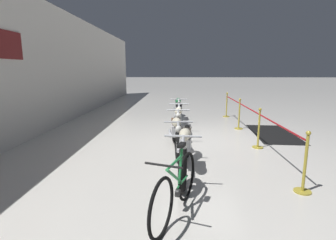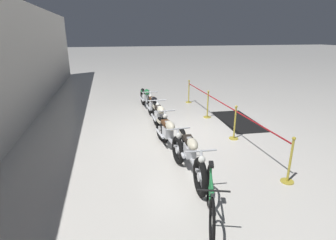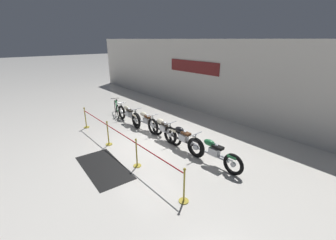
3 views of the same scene
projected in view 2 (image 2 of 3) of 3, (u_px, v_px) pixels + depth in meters
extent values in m
plane|color=silver|center=(181.00, 131.00, 8.66)|extent=(120.00, 120.00, 0.00)
torus|color=black|center=(200.00, 177.00, 5.13)|extent=(0.78, 0.17, 0.77)
torus|color=black|center=(182.00, 143.00, 6.71)|extent=(0.78, 0.17, 0.77)
cylinder|color=silver|center=(200.00, 177.00, 5.13)|extent=(0.19, 0.09, 0.18)
cylinder|color=silver|center=(182.00, 143.00, 6.71)|extent=(0.19, 0.09, 0.18)
cylinder|color=silver|center=(202.00, 166.00, 4.96)|extent=(0.31, 0.08, 0.59)
cube|color=silver|center=(190.00, 150.00, 5.92)|extent=(0.37, 0.25, 0.26)
cylinder|color=silver|center=(190.00, 143.00, 5.82)|extent=(0.19, 0.12, 0.24)
cylinder|color=silver|center=(189.00, 142.00, 5.89)|extent=(0.19, 0.12, 0.24)
cylinder|color=silver|center=(181.00, 151.00, 6.22)|extent=(0.70, 0.12, 0.07)
cube|color=#ADAFB5|center=(190.00, 157.00, 5.91)|extent=(1.35, 0.16, 0.06)
ellipsoid|color=beige|center=(192.00, 144.00, 5.62)|extent=(0.47, 0.25, 0.22)
cube|color=black|center=(189.00, 139.00, 5.97)|extent=(0.41, 0.23, 0.09)
cube|color=beige|center=(183.00, 134.00, 6.58)|extent=(0.33, 0.18, 0.08)
cylinder|color=silver|center=(201.00, 151.00, 4.98)|extent=(0.08, 0.62, 0.04)
sphere|color=silver|center=(202.00, 159.00, 4.94)|extent=(0.14, 0.14, 0.14)
torus|color=black|center=(178.00, 150.00, 6.40)|extent=(0.70, 0.16, 0.70)
torus|color=black|center=(160.00, 128.00, 7.87)|extent=(0.70, 0.16, 0.70)
cylinder|color=silver|center=(178.00, 150.00, 6.40)|extent=(0.17, 0.09, 0.16)
cylinder|color=silver|center=(160.00, 128.00, 7.87)|extent=(0.17, 0.09, 0.16)
cylinder|color=silver|center=(179.00, 141.00, 6.23)|extent=(0.31, 0.08, 0.59)
cube|color=silver|center=(168.00, 132.00, 7.13)|extent=(0.37, 0.24, 0.26)
cylinder|color=silver|center=(168.00, 126.00, 7.03)|extent=(0.19, 0.12, 0.24)
cylinder|color=silver|center=(167.00, 125.00, 7.10)|extent=(0.19, 0.12, 0.24)
cylinder|color=silver|center=(160.00, 134.00, 7.41)|extent=(0.70, 0.12, 0.07)
cube|color=#ADAFB5|center=(168.00, 137.00, 7.13)|extent=(1.30, 0.15, 0.06)
ellipsoid|color=beige|center=(170.00, 126.00, 6.84)|extent=(0.47, 0.25, 0.22)
cube|color=#4C2D19|center=(166.00, 123.00, 7.18)|extent=(0.41, 0.23, 0.09)
cube|color=beige|center=(161.00, 121.00, 7.74)|extent=(0.33, 0.18, 0.08)
cylinder|color=silver|center=(178.00, 129.00, 6.25)|extent=(0.08, 0.62, 0.04)
sphere|color=silver|center=(179.00, 135.00, 6.22)|extent=(0.14, 0.14, 0.14)
torus|color=black|center=(165.00, 129.00, 7.71)|extent=(0.78, 0.11, 0.77)
torus|color=black|center=(156.00, 114.00, 9.14)|extent=(0.78, 0.11, 0.77)
cylinder|color=silver|center=(165.00, 129.00, 7.71)|extent=(0.19, 0.08, 0.19)
cylinder|color=silver|center=(156.00, 114.00, 9.14)|extent=(0.19, 0.08, 0.19)
cylinder|color=silver|center=(166.00, 121.00, 7.54)|extent=(0.30, 0.06, 0.59)
cube|color=silver|center=(159.00, 116.00, 8.42)|extent=(0.36, 0.22, 0.26)
cylinder|color=silver|center=(160.00, 110.00, 8.32)|extent=(0.18, 0.11, 0.24)
cylinder|color=silver|center=(159.00, 109.00, 8.39)|extent=(0.18, 0.11, 0.24)
cylinder|color=silver|center=(154.00, 117.00, 8.71)|extent=(0.70, 0.07, 0.07)
cube|color=black|center=(160.00, 120.00, 8.42)|extent=(1.23, 0.07, 0.06)
ellipsoid|color=beige|center=(161.00, 110.00, 8.12)|extent=(0.46, 0.22, 0.22)
cube|color=black|center=(159.00, 108.00, 8.47)|extent=(0.40, 0.20, 0.09)
cube|color=beige|center=(156.00, 107.00, 9.00)|extent=(0.32, 0.16, 0.08)
cylinder|color=silver|center=(165.00, 111.00, 7.55)|extent=(0.04, 0.62, 0.04)
sphere|color=silver|center=(165.00, 116.00, 7.52)|extent=(0.14, 0.14, 0.14)
torus|color=black|center=(158.00, 116.00, 8.88)|extent=(0.78, 0.12, 0.78)
torus|color=black|center=(150.00, 105.00, 10.28)|extent=(0.78, 0.12, 0.78)
cylinder|color=silver|center=(158.00, 116.00, 8.88)|extent=(0.18, 0.08, 0.18)
cylinder|color=silver|center=(150.00, 105.00, 10.28)|extent=(0.18, 0.08, 0.18)
cylinder|color=silver|center=(158.00, 109.00, 8.71)|extent=(0.30, 0.06, 0.59)
cube|color=silver|center=(153.00, 106.00, 9.58)|extent=(0.36, 0.22, 0.26)
cylinder|color=silver|center=(153.00, 101.00, 9.48)|extent=(0.18, 0.11, 0.24)
cylinder|color=silver|center=(153.00, 100.00, 9.55)|extent=(0.18, 0.11, 0.24)
cylinder|color=silver|center=(148.00, 107.00, 9.87)|extent=(0.70, 0.07, 0.07)
cube|color=black|center=(154.00, 110.00, 9.58)|extent=(1.21, 0.06, 0.06)
ellipsoid|color=black|center=(154.00, 100.00, 9.28)|extent=(0.46, 0.22, 0.22)
cube|color=#4C2D19|center=(153.00, 99.00, 9.63)|extent=(0.40, 0.20, 0.09)
cube|color=black|center=(150.00, 98.00, 10.15)|extent=(0.32, 0.16, 0.08)
cylinder|color=silver|center=(157.00, 100.00, 8.73)|extent=(0.04, 0.62, 0.04)
sphere|color=silver|center=(158.00, 105.00, 8.70)|extent=(0.14, 0.14, 0.14)
torus|color=black|center=(150.00, 106.00, 10.22)|extent=(0.75, 0.15, 0.75)
torus|color=black|center=(143.00, 97.00, 11.72)|extent=(0.75, 0.15, 0.75)
cylinder|color=silver|center=(150.00, 106.00, 10.22)|extent=(0.18, 0.09, 0.17)
cylinder|color=silver|center=(143.00, 97.00, 11.72)|extent=(0.18, 0.09, 0.17)
cylinder|color=silver|center=(151.00, 99.00, 10.05)|extent=(0.31, 0.07, 0.59)
cube|color=silver|center=(146.00, 97.00, 10.97)|extent=(0.37, 0.23, 0.26)
cylinder|color=silver|center=(146.00, 93.00, 10.87)|extent=(0.18, 0.12, 0.24)
cylinder|color=silver|center=(146.00, 92.00, 10.94)|extent=(0.18, 0.12, 0.24)
cylinder|color=silver|center=(142.00, 99.00, 11.25)|extent=(0.70, 0.10, 0.07)
cube|color=#ADAFB5|center=(146.00, 101.00, 10.96)|extent=(1.31, 0.11, 0.06)
ellipsoid|color=#1E6B38|center=(147.00, 92.00, 10.67)|extent=(0.47, 0.24, 0.22)
cube|color=black|center=(145.00, 91.00, 11.02)|extent=(0.41, 0.22, 0.09)
cube|color=#1E6B38|center=(143.00, 91.00, 11.59)|extent=(0.33, 0.17, 0.08)
cylinder|color=silver|center=(150.00, 92.00, 10.06)|extent=(0.06, 0.62, 0.04)
sphere|color=silver|center=(151.00, 96.00, 10.04)|extent=(0.14, 0.14, 0.14)
torus|color=black|center=(212.00, 223.00, 3.89)|extent=(0.73, 0.29, 0.76)
torus|color=black|center=(209.00, 186.00, 4.85)|extent=(0.73, 0.29, 0.76)
cylinder|color=#238442|center=(211.00, 193.00, 4.25)|extent=(0.58, 0.23, 0.43)
cylinder|color=#238442|center=(212.00, 180.00, 4.24)|extent=(0.53, 0.21, 0.04)
cylinder|color=#238442|center=(211.00, 180.00, 4.47)|extent=(0.15, 0.08, 0.55)
cube|color=black|center=(211.00, 164.00, 4.42)|extent=(0.20, 0.13, 0.05)
cylinder|color=#238442|center=(209.00, 192.00, 4.66)|extent=(0.44, 0.18, 0.03)
cylinder|color=black|center=(214.00, 191.00, 3.78)|extent=(0.18, 0.46, 0.03)
cylinder|color=black|center=(210.00, 203.00, 4.47)|extent=(0.13, 0.09, 0.12)
cylinder|color=gold|center=(287.00, 181.00, 5.68)|extent=(0.28, 0.28, 0.03)
cylinder|color=gold|center=(290.00, 161.00, 5.52)|extent=(0.05, 0.05, 0.95)
sphere|color=gold|center=(294.00, 139.00, 5.36)|extent=(0.08, 0.08, 0.08)
cylinder|color=maroon|center=(259.00, 125.00, 6.57)|extent=(2.42, 0.04, 0.04)
cylinder|color=maroon|center=(220.00, 102.00, 8.75)|extent=(2.12, 0.04, 0.04)
cylinder|color=maroon|center=(198.00, 89.00, 10.87)|extent=(2.27, 0.04, 0.04)
cylinder|color=gold|center=(234.00, 138.00, 8.01)|extent=(0.28, 0.28, 0.03)
cylinder|color=gold|center=(235.00, 123.00, 7.85)|extent=(0.05, 0.05, 0.95)
sphere|color=gold|center=(236.00, 107.00, 7.69)|extent=(0.08, 0.08, 0.08)
cylinder|color=gold|center=(207.00, 117.00, 10.05)|extent=(0.28, 0.28, 0.03)
cylinder|color=gold|center=(208.00, 105.00, 9.90)|extent=(0.05, 0.05, 0.95)
sphere|color=gold|center=(208.00, 91.00, 9.73)|extent=(0.08, 0.08, 0.08)
cylinder|color=gold|center=(189.00, 102.00, 12.23)|extent=(0.28, 0.28, 0.03)
cylinder|color=gold|center=(189.00, 92.00, 12.08)|extent=(0.05, 0.05, 0.95)
sphere|color=gold|center=(189.00, 81.00, 11.92)|extent=(0.08, 0.08, 0.08)
cube|color=black|center=(238.00, 121.00, 9.64)|extent=(2.64, 1.37, 0.01)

